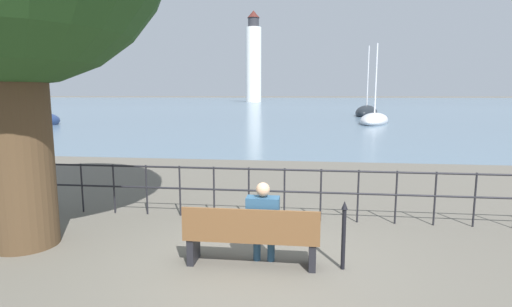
% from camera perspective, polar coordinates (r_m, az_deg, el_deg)
% --- Properties ---
extents(ground_plane, '(1000.00, 1000.00, 0.00)m').
position_cam_1_polar(ground_plane, '(6.16, -0.60, -15.51)').
color(ground_plane, '#605B51').
extents(harbor_water, '(600.00, 300.00, 0.01)m').
position_cam_1_polar(harbor_water, '(164.96, 6.93, 7.52)').
color(harbor_water, slate).
rests_on(harbor_water, ground_plane).
extents(park_bench, '(1.97, 0.45, 0.90)m').
position_cam_1_polar(park_bench, '(5.93, -0.69, -11.88)').
color(park_bench, brown).
rests_on(park_bench, ground_plane).
extents(seated_person_left, '(0.48, 0.35, 1.25)m').
position_cam_1_polar(seated_person_left, '(5.90, 1.01, -9.45)').
color(seated_person_left, navy).
rests_on(seated_person_left, ground_plane).
extents(promenade_railing, '(15.14, 0.04, 1.05)m').
position_cam_1_polar(promenade_railing, '(8.02, 1.52, -4.57)').
color(promenade_railing, black).
rests_on(promenade_railing, ground_plane).
extents(closed_umbrella, '(0.09, 0.09, 1.01)m').
position_cam_1_polar(closed_umbrella, '(5.93, 12.43, -10.82)').
color(closed_umbrella, black).
rests_on(closed_umbrella, ground_plane).
extents(sailboat_0, '(4.07, 7.06, 8.56)m').
position_cam_1_polar(sailboat_0, '(48.92, 15.50, 5.65)').
color(sailboat_0, black).
rests_on(sailboat_0, ground_plane).
extents(sailboat_1, '(3.47, 6.47, 9.02)m').
position_cam_1_polar(sailboat_1, '(36.23, -29.82, 3.95)').
color(sailboat_1, navy).
rests_on(sailboat_1, ground_plane).
extents(sailboat_2, '(4.10, 7.80, 7.21)m').
position_cam_1_polar(sailboat_2, '(36.55, 16.53, 4.61)').
color(sailboat_2, silver).
rests_on(sailboat_2, ground_plane).
extents(harbor_lighthouse, '(4.99, 4.99, 28.89)m').
position_cam_1_polar(harbor_lighthouse, '(132.29, -0.35, 13.19)').
color(harbor_lighthouse, white).
rests_on(harbor_lighthouse, ground_plane).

